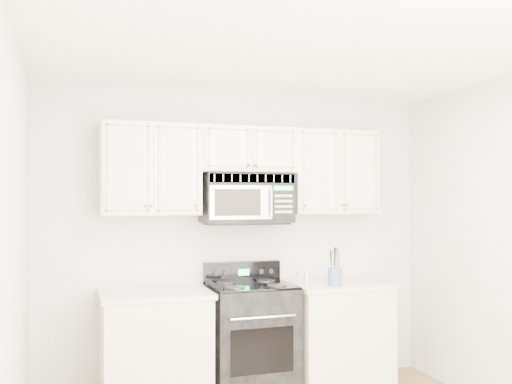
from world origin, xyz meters
name	(u,v)px	position (x,y,z in m)	size (l,w,h in m)	color
room	(324,258)	(0.00, 0.00, 1.30)	(3.51, 3.51, 2.61)	olive
base_cabinet_left	(155,354)	(-0.80, 1.44, 0.43)	(0.86, 0.65, 0.92)	silver
base_cabinet_right	(337,338)	(0.80, 1.44, 0.43)	(0.86, 0.65, 0.92)	silver
range	(251,338)	(0.01, 1.46, 0.48)	(0.69, 0.63, 1.10)	black
upper_cabinets	(246,167)	(0.00, 1.58, 1.93)	(2.44, 0.37, 0.75)	silver
microwave	(246,198)	(0.00, 1.55, 1.66)	(0.76, 0.43, 0.42)	black
utensil_crock	(335,276)	(0.69, 1.26, 1.00)	(0.12, 0.12, 0.32)	#445D7A
shaker_salt	(299,277)	(0.45, 1.47, 0.97)	(0.04, 0.04, 0.11)	#B7B6BE
shaker_pepper	(306,279)	(0.46, 1.32, 0.97)	(0.04, 0.04, 0.11)	#B7B6BE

